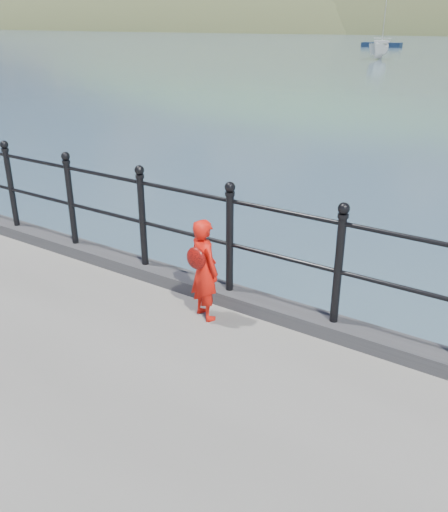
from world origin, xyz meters
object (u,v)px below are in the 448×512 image
Objects in this scene: launch_white at (379,51)px; sailboat_left at (382,45)px; child at (204,269)px; railing at (184,220)px.

sailboat_left is at bearing 100.38° from launch_white.
sailboat_left is (-9.16, 28.04, -0.56)m from launch_white.
sailboat_left reaches higher than launch_white.
child is at bearing -80.42° from launch_white.
launch_white is at bearing -74.18° from sailboat_left.
railing is 2.15× the size of sailboat_left.
launch_white is 29.50m from sailboat_left.
railing is 0.75m from child.
sailboat_left reaches higher than child.
child is (0.56, -0.41, -0.28)m from railing.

